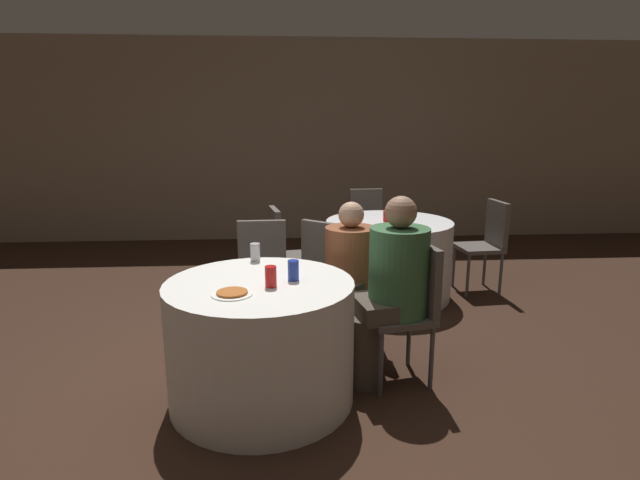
# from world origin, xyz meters

# --- Properties ---
(ground_plane) EXTENTS (16.00, 16.00, 0.00)m
(ground_plane) POSITION_xyz_m (0.00, 0.00, 0.00)
(ground_plane) COLOR #382319
(wall_back) EXTENTS (16.00, 0.06, 2.80)m
(wall_back) POSITION_xyz_m (0.00, 4.32, 1.40)
(wall_back) COLOR gray
(wall_back) RESTS_ON ground_plane
(table_near) EXTENTS (1.12, 1.12, 0.75)m
(table_near) POSITION_xyz_m (0.09, -0.10, 0.37)
(table_near) COLOR white
(table_near) RESTS_ON ground_plane
(table_far) EXTENTS (1.21, 1.21, 0.75)m
(table_far) POSITION_xyz_m (1.23, 1.72, 0.37)
(table_far) COLOR white
(table_far) RESTS_ON ground_plane
(chair_near_north) EXTENTS (0.41, 0.42, 0.91)m
(chair_near_north) POSITION_xyz_m (0.06, 0.87, 0.55)
(chair_near_north) COLOR #59514C
(chair_near_north) RESTS_ON ground_plane
(chair_near_east) EXTENTS (0.47, 0.47, 0.91)m
(chair_near_east) POSITION_xyz_m (1.04, 0.08, 0.55)
(chair_near_east) COLOR #59514C
(chair_near_east) RESTS_ON ground_plane
(chair_near_northeast) EXTENTS (0.57, 0.57, 0.91)m
(chair_near_northeast) POSITION_xyz_m (0.77, 0.59, 0.55)
(chair_near_northeast) COLOR #59514C
(chair_near_northeast) RESTS_ON ground_plane
(chair_far_east) EXTENTS (0.43, 0.43, 0.91)m
(chair_far_east) POSITION_xyz_m (2.24, 1.80, 0.55)
(chair_far_east) COLOR #59514C
(chair_far_east) RESTS_ON ground_plane
(chair_far_southwest) EXTENTS (0.56, 0.56, 0.91)m
(chair_far_southwest) POSITION_xyz_m (0.58, 0.93, 0.55)
(chair_far_southwest) COLOR #59514C
(chair_far_southwest) RESTS_ON ground_plane
(chair_far_north) EXTENTS (0.42, 0.42, 0.91)m
(chair_far_north) POSITION_xyz_m (1.18, 2.73, 0.55)
(chair_far_north) COLOR #59514C
(chair_far_north) RESTS_ON ground_plane
(chair_far_west) EXTENTS (0.47, 0.47, 0.91)m
(chair_far_west) POSITION_xyz_m (0.23, 1.53, 0.55)
(chair_far_west) COLOR #59514C
(chair_far_west) RESTS_ON ground_plane
(person_floral_shirt) EXTENTS (0.50, 0.50, 1.12)m
(person_floral_shirt) POSITION_xyz_m (0.66, 0.48, 0.58)
(person_floral_shirt) COLOR #4C4238
(person_floral_shirt) RESTS_ON ground_plane
(person_green_jacket) EXTENTS (0.52, 0.41, 1.22)m
(person_green_jacket) POSITION_xyz_m (0.90, 0.05, 0.64)
(person_green_jacket) COLOR #4C4238
(person_green_jacket) RESTS_ON ground_plane
(pizza_plate_near) EXTENTS (0.23, 0.23, 0.02)m
(pizza_plate_near) POSITION_xyz_m (-0.05, -0.30, 0.75)
(pizza_plate_near) COLOR white
(pizza_plate_near) RESTS_ON table_near
(soda_can_blue) EXTENTS (0.07, 0.07, 0.12)m
(soda_can_blue) POSITION_xyz_m (0.29, -0.07, 0.81)
(soda_can_blue) COLOR #1E38A5
(soda_can_blue) RESTS_ON table_near
(soda_can_red) EXTENTS (0.07, 0.07, 0.12)m
(soda_can_red) POSITION_xyz_m (0.16, -0.19, 0.81)
(soda_can_red) COLOR red
(soda_can_red) RESTS_ON table_near
(soda_can_silver) EXTENTS (0.07, 0.07, 0.12)m
(soda_can_silver) POSITION_xyz_m (0.04, 0.37, 0.81)
(soda_can_silver) COLOR silver
(soda_can_silver) RESTS_ON table_near
(cup_far) EXTENTS (0.08, 0.08, 0.10)m
(cup_far) POSITION_xyz_m (1.21, 1.70, 0.80)
(cup_far) COLOR red
(cup_far) RESTS_ON table_far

